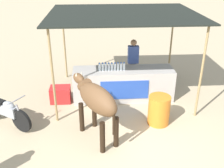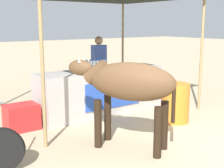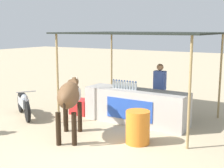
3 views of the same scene
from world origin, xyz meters
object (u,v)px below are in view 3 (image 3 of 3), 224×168
at_px(stall_counter, 136,106).
at_px(vendor_behind_counter, 159,91).
at_px(motorcycle_parked, 24,103).
at_px(cooler_box, 80,107).
at_px(water_barrel, 138,127).
at_px(cow, 70,96).

height_order(stall_counter, vendor_behind_counter, vendor_behind_counter).
distance_m(vendor_behind_counter, motorcycle_parked, 4.12).
height_order(cooler_box, water_barrel, water_barrel).
xyz_separation_m(stall_counter, cooler_box, (-1.90, -0.10, -0.24)).
relative_size(cooler_box, water_barrel, 0.77).
height_order(vendor_behind_counter, cooler_box, vendor_behind_counter).
height_order(vendor_behind_counter, motorcycle_parked, vendor_behind_counter).
height_order(stall_counter, motorcycle_parked, stall_counter).
bearing_deg(vendor_behind_counter, cooler_box, -159.68).
bearing_deg(motorcycle_parked, stall_counter, 21.51).
bearing_deg(cow, motorcycle_parked, 164.43).
xyz_separation_m(cooler_box, motorcycle_parked, (-1.27, -1.16, 0.19)).
distance_m(cooler_box, cow, 2.25).
bearing_deg(cow, water_barrel, 16.66).
bearing_deg(water_barrel, cooler_box, 153.74).
height_order(cooler_box, motorcycle_parked, motorcycle_parked).
xyz_separation_m(water_barrel, cow, (-1.61, -0.48, 0.64)).
height_order(vendor_behind_counter, cow, vendor_behind_counter).
distance_m(vendor_behind_counter, cow, 2.93).
relative_size(stall_counter, motorcycle_parked, 1.93).
relative_size(cooler_box, cow, 0.34).
bearing_deg(cow, stall_counter, 66.53).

